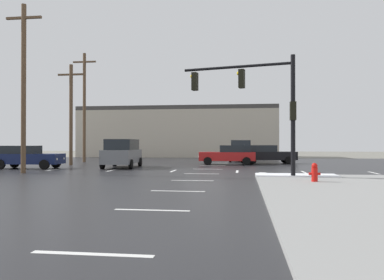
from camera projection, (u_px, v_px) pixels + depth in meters
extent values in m
plane|color=slate|center=(205.00, 172.00, 23.88)|extent=(120.00, 120.00, 0.00)
cube|color=#232326|center=(205.00, 171.00, 23.88)|extent=(44.00, 44.00, 0.02)
cube|color=white|center=(296.00, 175.00, 19.25)|extent=(4.00, 1.60, 0.06)
cube|color=silver|center=(92.00, 254.00, 6.04)|extent=(2.00, 0.15, 0.01)
cube|color=silver|center=(152.00, 210.00, 10.00)|extent=(2.00, 0.15, 0.01)
cube|color=silver|center=(178.00, 191.00, 13.97)|extent=(2.00, 0.15, 0.01)
cube|color=silver|center=(192.00, 181.00, 17.93)|extent=(2.00, 0.15, 0.01)
cube|color=silver|center=(201.00, 174.00, 21.90)|extent=(2.00, 0.15, 0.01)
cube|color=silver|center=(208.00, 169.00, 25.86)|extent=(2.00, 0.15, 0.01)
cube|color=silver|center=(213.00, 166.00, 29.82)|extent=(2.00, 0.15, 0.01)
cube|color=silver|center=(216.00, 163.00, 33.79)|extent=(2.00, 0.15, 0.01)
cube|color=silver|center=(219.00, 161.00, 37.75)|extent=(2.00, 0.15, 0.01)
cube|color=silver|center=(221.00, 159.00, 41.72)|extent=(2.00, 0.15, 0.01)
cube|color=silver|center=(54.00, 170.00, 25.20)|extent=(0.15, 2.00, 0.01)
cube|color=silver|center=(112.00, 170.00, 24.67)|extent=(0.15, 2.00, 0.01)
cube|color=silver|center=(173.00, 171.00, 24.14)|extent=(0.15, 2.00, 0.01)
cube|color=silver|center=(237.00, 172.00, 23.61)|extent=(0.15, 2.00, 0.01)
cube|color=silver|center=(304.00, 172.00, 23.08)|extent=(0.15, 2.00, 0.01)
cube|color=silver|center=(374.00, 173.00, 22.56)|extent=(0.15, 2.00, 0.01)
cube|color=silver|center=(266.00, 178.00, 19.45)|extent=(0.45, 7.00, 0.01)
cylinder|color=black|center=(293.00, 116.00, 18.63)|extent=(0.22, 0.22, 5.94)
cylinder|color=black|center=(236.00, 67.00, 19.63)|extent=(5.53, 1.38, 0.14)
cube|color=black|center=(242.00, 79.00, 19.53)|extent=(0.35, 0.41, 0.95)
sphere|color=yellow|center=(239.00, 73.00, 19.58)|extent=(0.20, 0.20, 0.20)
cube|color=black|center=(195.00, 82.00, 20.41)|extent=(0.35, 0.41, 0.95)
sphere|color=yellow|center=(192.00, 76.00, 20.46)|extent=(0.20, 0.20, 0.20)
cube|color=black|center=(293.00, 111.00, 18.63)|extent=(0.28, 0.36, 0.90)
cylinder|color=red|center=(315.00, 175.00, 16.28)|extent=(0.26, 0.26, 0.60)
sphere|color=red|center=(315.00, 166.00, 16.28)|extent=(0.25, 0.25, 0.25)
cylinder|color=red|center=(310.00, 174.00, 16.31)|extent=(0.12, 0.11, 0.11)
cylinder|color=red|center=(319.00, 174.00, 16.26)|extent=(0.12, 0.11, 0.11)
cube|color=#BCB29E|center=(179.00, 134.00, 50.00)|extent=(24.85, 8.00, 5.86)
cube|color=#3F3D3A|center=(179.00, 110.00, 50.02)|extent=(24.85, 8.00, 0.50)
cube|color=slate|center=(122.00, 156.00, 27.53)|extent=(2.32, 4.94, 0.95)
cube|color=black|center=(122.00, 145.00, 27.54)|extent=(2.05, 3.49, 0.75)
cylinder|color=black|center=(115.00, 162.00, 29.21)|extent=(0.27, 0.68, 0.66)
cylinder|color=black|center=(140.00, 162.00, 29.10)|extent=(0.27, 0.68, 0.66)
cylinder|color=black|center=(102.00, 164.00, 25.95)|extent=(0.27, 0.68, 0.66)
cylinder|color=black|center=(131.00, 164.00, 25.84)|extent=(0.27, 0.68, 0.66)
sphere|color=white|center=(122.00, 155.00, 29.91)|extent=(0.18, 0.18, 0.18)
sphere|color=white|center=(137.00, 155.00, 29.84)|extent=(0.18, 0.18, 0.18)
cube|color=black|center=(269.00, 156.00, 32.78)|extent=(4.66, 2.27, 0.70)
cube|color=black|center=(261.00, 148.00, 32.81)|extent=(2.64, 1.91, 0.55)
cylinder|color=black|center=(285.00, 159.00, 33.64)|extent=(0.68, 0.29, 0.66)
cylinder|color=black|center=(289.00, 160.00, 31.84)|extent=(0.68, 0.29, 0.66)
cylinder|color=black|center=(250.00, 159.00, 33.72)|extent=(0.68, 0.29, 0.66)
cylinder|color=black|center=(252.00, 160.00, 31.92)|extent=(0.68, 0.29, 0.66)
sphere|color=white|center=(293.00, 155.00, 33.30)|extent=(0.18, 0.18, 0.18)
sphere|color=white|center=(296.00, 156.00, 32.15)|extent=(0.18, 0.18, 0.18)
cube|color=#141E47|center=(29.00, 159.00, 26.41)|extent=(4.60, 2.05, 0.70)
cube|color=black|center=(20.00, 150.00, 26.47)|extent=(2.57, 1.79, 0.55)
cylinder|color=black|center=(56.00, 163.00, 27.19)|extent=(0.67, 0.26, 0.66)
cylinder|color=black|center=(44.00, 165.00, 25.39)|extent=(0.67, 0.26, 0.66)
cylinder|color=black|center=(15.00, 163.00, 27.42)|extent=(0.67, 0.26, 0.66)
cylinder|color=black|center=(0.00, 164.00, 25.63)|extent=(0.67, 0.26, 0.66)
sphere|color=white|center=(63.00, 158.00, 26.82)|extent=(0.18, 0.18, 0.18)
sphere|color=white|center=(56.00, 159.00, 25.67)|extent=(0.18, 0.18, 0.18)
cube|color=white|center=(241.00, 153.00, 36.82)|extent=(2.02, 4.83, 0.95)
cube|color=black|center=(241.00, 144.00, 36.82)|extent=(1.85, 3.39, 0.75)
cylinder|color=black|center=(252.00, 159.00, 35.08)|extent=(0.23, 0.66, 0.66)
cylinder|color=black|center=(230.00, 159.00, 35.31)|extent=(0.23, 0.66, 0.66)
cylinder|color=black|center=(250.00, 157.00, 38.32)|extent=(0.23, 0.66, 0.66)
cylinder|color=black|center=(231.00, 157.00, 38.55)|extent=(0.23, 0.66, 0.66)
sphere|color=white|center=(248.00, 154.00, 34.41)|extent=(0.18, 0.18, 0.18)
sphere|color=white|center=(234.00, 154.00, 34.55)|extent=(0.18, 0.18, 0.18)
cube|color=#B21919|center=(227.00, 156.00, 31.21)|extent=(4.64, 2.19, 0.70)
cube|color=black|center=(235.00, 149.00, 31.19)|extent=(2.61, 1.87, 0.55)
cylinder|color=black|center=(208.00, 161.00, 30.38)|extent=(0.68, 0.28, 0.66)
cylinder|color=black|center=(208.00, 160.00, 32.17)|extent=(0.68, 0.28, 0.66)
cylinder|color=black|center=(246.00, 161.00, 30.24)|extent=(0.68, 0.28, 0.66)
cylinder|color=black|center=(244.00, 160.00, 32.04)|extent=(0.68, 0.28, 0.66)
sphere|color=white|center=(199.00, 157.00, 30.73)|extent=(0.18, 0.18, 0.18)
sphere|color=white|center=(200.00, 156.00, 31.88)|extent=(0.18, 0.18, 0.18)
cylinder|color=brown|center=(24.00, 89.00, 22.51)|extent=(0.28, 0.28, 9.95)
cube|color=brown|center=(24.00, 18.00, 22.55)|extent=(2.20, 0.14, 0.14)
cylinder|color=brown|center=(71.00, 115.00, 30.65)|extent=(0.28, 0.28, 8.07)
cube|color=brown|center=(71.00, 75.00, 30.68)|extent=(2.20, 0.14, 0.14)
cylinder|color=brown|center=(84.00, 108.00, 35.49)|extent=(0.28, 0.28, 10.11)
cube|color=brown|center=(84.00, 62.00, 35.52)|extent=(2.20, 0.14, 0.14)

